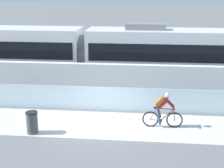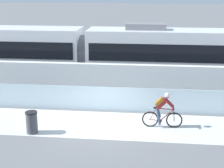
{
  "view_description": "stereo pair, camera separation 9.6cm",
  "coord_description": "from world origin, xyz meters",
  "views": [
    {
      "loc": [
        2.15,
        -14.81,
        6.14
      ],
      "look_at": [
        0.31,
        2.35,
        1.25
      ],
      "focal_mm": 57.21,
      "sensor_mm": 36.0,
      "label": 1
    },
    {
      "loc": [
        2.24,
        -14.8,
        6.14
      ],
      "look_at": [
        0.31,
        2.35,
        1.25
      ],
      "focal_mm": 57.21,
      "sensor_mm": 36.0,
      "label": 2
    }
  ],
  "objects": [
    {
      "name": "cyclist_on_bike",
      "position": [
        2.78,
        -0.0,
        0.8
      ],
      "size": [
        1.77,
        0.58,
        1.61
      ],
      "color": "black",
      "rests_on": "ground"
    },
    {
      "name": "glass_parapet",
      "position": [
        0.0,
        1.85,
        0.61
      ],
      "size": [
        32.0,
        0.05,
        1.23
      ],
      "primitive_type": "cube",
      "color": "silver",
      "rests_on": "ground"
    },
    {
      "name": "tram_rail_far",
      "position": [
        0.0,
        7.57,
        0.0
      ],
      "size": [
        32.0,
        0.08,
        0.01
      ],
      "primitive_type": "cube",
      "color": "#595654",
      "rests_on": "ground"
    },
    {
      "name": "bike_path_deck",
      "position": [
        0.0,
        0.0,
        0.01
      ],
      "size": [
        32.0,
        3.2,
        0.01
      ],
      "primitive_type": "cube",
      "color": "silver",
      "rests_on": "ground"
    },
    {
      "name": "ground_plane",
      "position": [
        0.0,
        0.0,
        0.0
      ],
      "size": [
        200.0,
        200.0,
        0.0
      ],
      "primitive_type": "plane",
      "color": "slate"
    },
    {
      "name": "concrete_barrier_wall",
      "position": [
        0.0,
        3.65,
        0.99
      ],
      "size": [
        32.0,
        0.36,
        1.98
      ],
      "primitive_type": "cube",
      "color": "silver",
      "rests_on": "ground"
    },
    {
      "name": "trash_bin",
      "position": [
        -2.69,
        -1.25,
        0.48
      ],
      "size": [
        0.51,
        0.51,
        0.96
      ],
      "color": "#47474C",
      "rests_on": "ground"
    },
    {
      "name": "tram",
      "position": [
        -1.93,
        6.85,
        1.89
      ],
      "size": [
        22.56,
        2.54,
        3.81
      ],
      "color": "silver",
      "rests_on": "ground"
    },
    {
      "name": "tram_rail_near",
      "position": [
        0.0,
        6.13,
        0.0
      ],
      "size": [
        32.0,
        0.08,
        0.01
      ],
      "primitive_type": "cube",
      "color": "#595654",
      "rests_on": "ground"
    }
  ]
}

